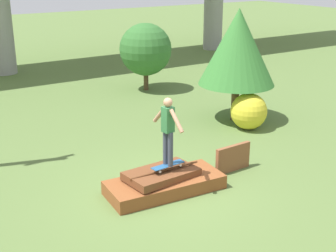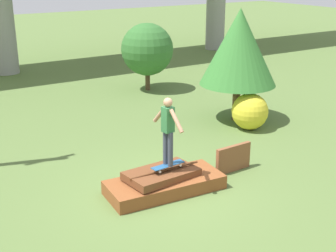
% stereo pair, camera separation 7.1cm
% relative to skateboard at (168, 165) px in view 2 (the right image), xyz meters
% --- Properties ---
extents(ground_plane, '(80.00, 80.00, 0.00)m').
position_rel_skateboard_xyz_m(ground_plane, '(-0.08, 0.00, -0.62)').
color(ground_plane, '#567038').
extents(scrap_pile, '(2.71, 1.28, 0.54)m').
position_rel_skateboard_xyz_m(scrap_pile, '(-0.09, 0.02, -0.40)').
color(scrap_pile, brown).
rests_on(scrap_pile, ground_plane).
extents(scrap_plank_loose, '(1.04, 0.15, 0.67)m').
position_rel_skateboard_xyz_m(scrap_plank_loose, '(1.92, 0.04, -0.28)').
color(scrap_plank_loose, brown).
rests_on(scrap_plank_loose, ground_plane).
extents(skateboard, '(0.83, 0.28, 0.09)m').
position_rel_skateboard_xyz_m(skateboard, '(0.00, 0.00, 0.00)').
color(skateboard, '#23517F').
rests_on(skateboard, scrap_pile).
extents(skater, '(0.24, 1.03, 1.55)m').
position_rel_skateboard_xyz_m(skater, '(0.00, -0.00, 0.90)').
color(skater, '#383D4C').
rests_on(skater, skateboard).
extents(tree_behind_left, '(2.06, 2.06, 2.68)m').
position_rel_skateboard_xyz_m(tree_behind_left, '(3.98, 7.93, 1.03)').
color(tree_behind_left, '#4C3823').
rests_on(tree_behind_left, ground_plane).
extents(tree_behind_right, '(2.43, 2.43, 3.59)m').
position_rel_skateboard_xyz_m(tree_behind_right, '(4.55, 3.11, 1.77)').
color(tree_behind_right, brown).
rests_on(tree_behind_right, ground_plane).
extents(bush_yellow_flowering, '(1.13, 1.13, 1.13)m').
position_rel_skateboard_xyz_m(bush_yellow_flowering, '(4.33, 2.19, -0.05)').
color(bush_yellow_flowering, gold).
rests_on(bush_yellow_flowering, ground_plane).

